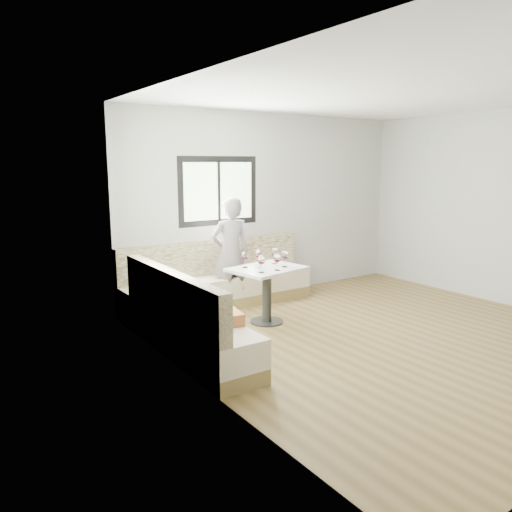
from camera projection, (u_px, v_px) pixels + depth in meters
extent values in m
cube|color=brown|center=(388.00, 336.00, 6.00)|extent=(5.00, 5.00, 0.01)
cube|color=white|center=(401.00, 94.00, 5.48)|extent=(5.00, 5.00, 0.01)
cube|color=#B7B7B2|center=(269.00, 205.00, 7.78)|extent=(5.00, 0.01, 2.80)
cube|color=#B7B7B2|center=(201.00, 239.00, 4.37)|extent=(0.01, 5.00, 2.80)
cube|color=black|center=(219.00, 191.00, 7.23)|extent=(1.30, 0.02, 1.00)
cube|color=black|center=(160.00, 203.00, 5.06)|extent=(0.02, 1.30, 1.00)
cube|color=olive|center=(220.00, 301.00, 7.22)|extent=(2.90, 0.55, 0.16)
cube|color=beige|center=(220.00, 286.00, 7.18)|extent=(2.90, 0.55, 0.29)
cube|color=beige|center=(213.00, 257.00, 7.28)|extent=(2.90, 0.14, 0.50)
cube|color=olive|center=(191.00, 347.00, 5.44)|extent=(0.55, 2.25, 0.16)
cube|color=beige|center=(190.00, 327.00, 5.40)|extent=(0.55, 2.25, 0.29)
cube|color=beige|center=(172.00, 294.00, 5.21)|extent=(0.14, 2.25, 0.50)
cube|color=#AA4A3A|center=(219.00, 317.00, 5.05)|extent=(0.48, 0.48, 0.12)
cylinder|color=black|center=(267.00, 321.00, 6.52)|extent=(0.44, 0.44, 0.02)
cylinder|color=black|center=(267.00, 297.00, 6.46)|extent=(0.12, 0.12, 0.69)
cube|color=white|center=(267.00, 269.00, 6.39)|extent=(1.00, 0.84, 0.04)
imported|color=slate|center=(231.00, 253.00, 7.06)|extent=(0.63, 0.46, 1.58)
cylinder|color=white|center=(258.00, 266.00, 6.39)|extent=(0.09, 0.09, 0.04)
sphere|color=black|center=(258.00, 265.00, 6.40)|extent=(0.02, 0.02, 0.02)
sphere|color=black|center=(257.00, 265.00, 6.39)|extent=(0.02, 0.02, 0.02)
sphere|color=black|center=(259.00, 265.00, 6.38)|extent=(0.02, 0.02, 0.02)
cylinder|color=white|center=(261.00, 272.00, 6.09)|extent=(0.07, 0.07, 0.01)
cylinder|color=white|center=(261.00, 268.00, 6.08)|extent=(0.01, 0.01, 0.09)
ellipsoid|color=white|center=(261.00, 260.00, 6.06)|extent=(0.10, 0.10, 0.12)
cylinder|color=#460210|center=(261.00, 262.00, 6.07)|extent=(0.07, 0.07, 0.02)
cylinder|color=white|center=(277.00, 270.00, 6.22)|extent=(0.07, 0.07, 0.01)
cylinder|color=white|center=(277.00, 266.00, 6.21)|extent=(0.01, 0.01, 0.09)
ellipsoid|color=white|center=(277.00, 258.00, 6.19)|extent=(0.10, 0.10, 0.12)
cylinder|color=#460210|center=(277.00, 260.00, 6.19)|extent=(0.07, 0.07, 0.02)
cylinder|color=white|center=(285.00, 267.00, 6.42)|extent=(0.07, 0.07, 0.01)
cylinder|color=white|center=(285.00, 263.00, 6.42)|extent=(0.01, 0.01, 0.09)
ellipsoid|color=white|center=(285.00, 255.00, 6.40)|extent=(0.10, 0.10, 0.12)
cylinder|color=#460210|center=(285.00, 257.00, 6.40)|extent=(0.07, 0.07, 0.02)
cylinder|color=white|center=(259.00, 266.00, 6.49)|extent=(0.07, 0.07, 0.01)
cylinder|color=white|center=(259.00, 262.00, 6.49)|extent=(0.01, 0.01, 0.09)
ellipsoid|color=white|center=(259.00, 254.00, 6.47)|extent=(0.10, 0.10, 0.12)
cylinder|color=#460210|center=(259.00, 256.00, 6.47)|extent=(0.07, 0.07, 0.02)
cylinder|color=white|center=(275.00, 263.00, 6.64)|extent=(0.07, 0.07, 0.01)
cylinder|color=white|center=(275.00, 260.00, 6.63)|extent=(0.01, 0.01, 0.09)
ellipsoid|color=white|center=(275.00, 252.00, 6.61)|extent=(0.10, 0.10, 0.12)
cylinder|color=#460210|center=(275.00, 254.00, 6.61)|extent=(0.07, 0.07, 0.02)
cylinder|color=white|center=(245.00, 267.00, 6.38)|extent=(0.07, 0.07, 0.01)
cylinder|color=white|center=(245.00, 264.00, 6.38)|extent=(0.01, 0.01, 0.09)
ellipsoid|color=white|center=(245.00, 255.00, 6.36)|extent=(0.10, 0.10, 0.12)
cylinder|color=#460210|center=(245.00, 258.00, 6.36)|extent=(0.07, 0.07, 0.02)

